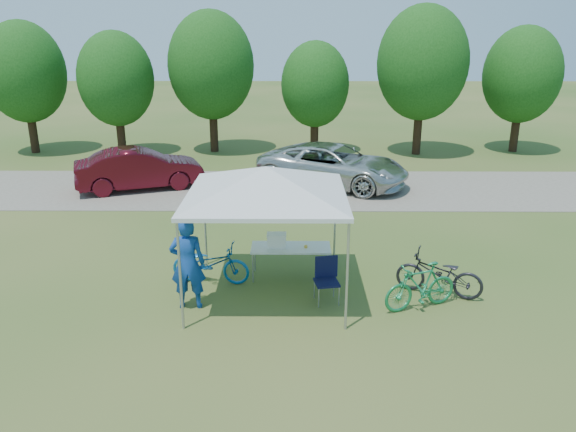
# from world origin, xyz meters

# --- Properties ---
(ground) EXTENTS (100.00, 100.00, 0.00)m
(ground) POSITION_xyz_m (0.00, 0.00, 0.00)
(ground) COLOR #2D5119
(ground) RESTS_ON ground
(gravel_strip) EXTENTS (24.00, 5.00, 0.02)m
(gravel_strip) POSITION_xyz_m (0.00, 8.00, 0.01)
(gravel_strip) COLOR gray
(gravel_strip) RESTS_ON ground
(canopy) EXTENTS (4.53, 4.53, 3.00)m
(canopy) POSITION_xyz_m (0.00, 0.00, 2.65)
(canopy) COLOR #A5A5AA
(canopy) RESTS_ON ground
(treeline) EXTENTS (24.89, 4.28, 6.30)m
(treeline) POSITION_xyz_m (-0.29, 14.05, 3.53)
(treeline) COLOR #382314
(treeline) RESTS_ON ground
(folding_table) EXTENTS (1.74, 0.73, 0.72)m
(folding_table) POSITION_xyz_m (0.49, 0.81, 0.67)
(folding_table) COLOR white
(folding_table) RESTS_ON ground
(folding_chair) EXTENTS (0.54, 0.56, 0.92)m
(folding_chair) POSITION_xyz_m (1.21, -0.31, 0.54)
(folding_chair) COLOR black
(folding_chair) RESTS_ON ground
(cooler) EXTENTS (0.42, 0.29, 0.31)m
(cooler) POSITION_xyz_m (0.17, 0.81, 0.87)
(cooler) COLOR white
(cooler) RESTS_ON folding_table
(ice_cream_cup) EXTENTS (0.07, 0.07, 0.06)m
(ice_cream_cup) POSITION_xyz_m (0.81, 0.76, 0.74)
(ice_cream_cup) COLOR gold
(ice_cream_cup) RESTS_ON folding_table
(cyclist) EXTENTS (0.72, 0.50, 1.88)m
(cyclist) POSITION_xyz_m (-1.53, -0.64, 0.94)
(cyclist) COLOR navy
(cyclist) RESTS_ON ground
(bike_blue) EXTENTS (1.77, 0.82, 0.90)m
(bike_blue) POSITION_xyz_m (-1.25, 0.50, 0.45)
(bike_blue) COLOR #11589D
(bike_blue) RESTS_ON ground
(bike_green) EXTENTS (1.64, 0.99, 0.95)m
(bike_green) POSITION_xyz_m (3.04, -0.66, 0.48)
(bike_green) COLOR #1D834D
(bike_green) RESTS_ON ground
(bike_dark) EXTENTS (1.88, 1.25, 0.93)m
(bike_dark) POSITION_xyz_m (3.55, -0.08, 0.47)
(bike_dark) COLOR black
(bike_dark) RESTS_ON ground
(minivan) EXTENTS (5.75, 4.39, 1.45)m
(minivan) POSITION_xyz_m (1.95, 8.45, 0.75)
(minivan) COLOR silver
(minivan) RESTS_ON gravel_strip
(sedan) EXTENTS (4.51, 2.87, 1.40)m
(sedan) POSITION_xyz_m (-4.71, 7.99, 0.72)
(sedan) COLOR #4A0C15
(sedan) RESTS_ON gravel_strip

